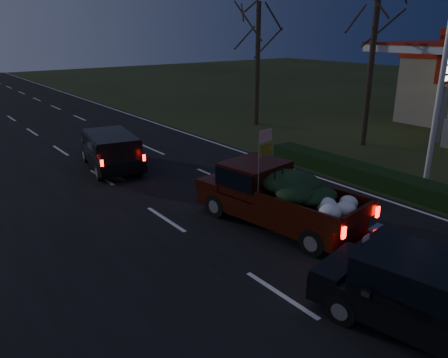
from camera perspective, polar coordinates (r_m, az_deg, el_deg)
ground at (r=9.94m, az=7.41°, el=-14.80°), size 120.00×120.00×0.00m
road_asphalt at (r=9.93m, az=7.41°, el=-14.75°), size 14.00×120.00×0.02m
hedge_row at (r=17.11m, az=19.28°, el=0.17°), size 1.00×10.00×0.60m
bare_tree_mid at (r=22.45m, az=19.34°, el=20.14°), size 3.60×3.60×8.50m
bare_tree_far at (r=26.37m, az=4.48°, el=18.31°), size 3.60×3.60×7.00m
pickup_truck at (r=12.78m, az=7.04°, el=-1.85°), size 2.64×5.27×2.65m
lead_suv at (r=18.52m, az=-14.56°, el=4.02°), size 2.48×4.47×1.21m
rear_suv at (r=9.11m, az=26.55°, el=-13.37°), size 2.60×4.54×1.23m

